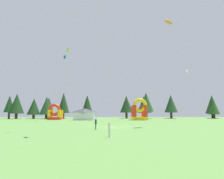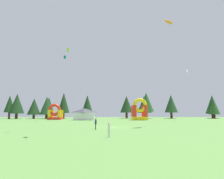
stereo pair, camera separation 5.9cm
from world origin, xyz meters
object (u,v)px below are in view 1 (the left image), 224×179
Objects in this scene: person_near_camera at (109,128)px; festival_tent at (84,114)px; kite_orange_parafoil at (169,22)px; kite_teal_box at (65,58)px; kite_lime_box at (68,50)px; inflatable_yellow_castle at (139,112)px; kite_white_diamond at (188,72)px; person_far_side at (96,123)px; inflatable_blue_arch at (55,114)px.

festival_tent reaches higher than person_near_camera.
festival_tent is (-19.84, 27.32, -19.07)m from kite_orange_parafoil.
kite_lime_box is at bearing 94.08° from kite_teal_box.
kite_orange_parafoil reaches higher than person_near_camera.
kite_lime_box is at bearing -133.76° from festival_tent.
inflatable_yellow_castle is 18.11m from festival_tent.
kite_white_diamond is (12.49, 20.90, -6.11)m from kite_orange_parafoil.
kite_teal_box is (-24.09, 15.21, -3.44)m from kite_orange_parafoil.
inflatable_yellow_castle is at bearing 10.13° from kite_lime_box.
person_near_camera is at bearing -69.46° from kite_teal_box.
kite_orange_parafoil is 32.20m from inflatable_yellow_castle.
kite_white_diamond reaches higher than person_near_camera.
kite_lime_box is 12.78× the size of person_far_side.
kite_teal_box is 0.80× the size of kite_lime_box.
festival_tent is (-18.08, 0.89, -0.76)m from inflatable_yellow_castle.
inflatable_yellow_castle reaches higher than person_near_camera.
person_near_camera is 0.31× the size of inflatable_blue_arch.
kite_teal_box is at bearing -109.34° from festival_tent.
kite_lime_box reaches higher than inflatable_yellow_castle.
kite_white_diamond is at bearing -2.23° from kite_lime_box.
inflatable_blue_arch is (-42.73, 10.25, -12.91)m from kite_white_diamond.
kite_lime_box is 4.15× the size of inflatable_blue_arch.
kite_lime_box reaches higher than kite_orange_parafoil.
kite_white_diamond reaches higher than person_far_side.
kite_white_diamond is 35.41m from festival_tent.
inflatable_blue_arch is at bearing 111.09° from kite_teal_box.
kite_orange_parafoil is 12.64× the size of person_near_camera.
inflatable_yellow_castle reaches higher than inflatable_blue_arch.
person_far_side is 0.27× the size of festival_tent.
festival_tent is (-5.48, 33.87, 0.86)m from person_far_side.
person_far_side is at bearing -110.90° from inflatable_yellow_castle.
person_far_side reaches higher than person_near_camera.
inflatable_blue_arch is 0.84× the size of festival_tent.
kite_orange_parafoil is at bearing -54.01° from festival_tent.
kite_orange_parafoil is at bearing -86.19° from inflatable_yellow_castle.
kite_orange_parafoil is 25.43m from person_far_side.
kite_lime_box is at bearing -169.87° from inflatable_yellow_castle.
kite_teal_box reaches higher than kite_white_diamond.
kite_white_diamond is 2.39× the size of festival_tent.
kite_orange_parafoil is 3.06× the size of inflatable_yellow_castle.
kite_teal_box is 10.59× the size of person_near_camera.
kite_teal_box is at bearing 82.19° from person_near_camera.
kite_white_diamond is 0.69× the size of kite_lime_box.
kite_white_diamond is 9.13× the size of person_near_camera.
person_far_side is (10.24, -28.90, -20.87)m from kite_lime_box.
kite_teal_box is 3.31× the size of inflatable_blue_arch.
inflatable_blue_arch is at bearing 166.51° from kite_white_diamond.
inflatable_yellow_castle is at bearing -9.42° from inflatable_blue_arch.
inflatable_blue_arch is at bearing 82.38° from person_near_camera.
inflatable_yellow_castle is (22.84, 4.08, -19.25)m from kite_lime_box.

